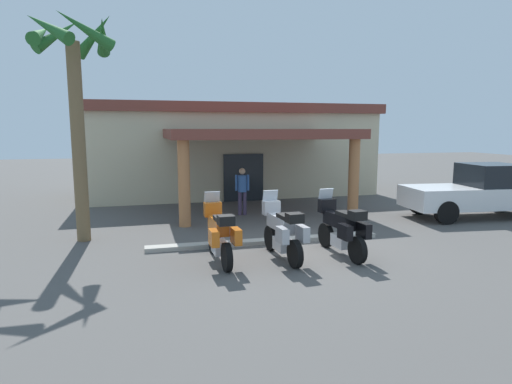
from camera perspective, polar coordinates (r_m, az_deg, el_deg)
ground_plane at (r=11.69m, az=7.19°, el=-7.51°), size 80.00×80.00×0.00m
motel_building at (r=21.35m, az=-3.24°, el=5.79°), size 13.93×10.43×4.36m
motorcycle_orange at (r=10.36m, az=-4.89°, el=-5.54°), size 0.72×2.21×1.61m
motorcycle_silver at (r=10.58m, az=3.57°, el=-5.23°), size 0.73×2.21×1.61m
motorcycle_black at (r=11.08m, az=11.34°, el=-4.76°), size 0.74×2.21×1.61m
pedestrian at (r=15.92m, az=-1.85°, el=0.57°), size 0.53×0.32×1.76m
pickup_truck_white at (r=17.46m, az=27.68°, el=0.01°), size 5.36×2.40×1.95m
palm_tree_roadside at (r=13.08m, az=-23.06°, el=13.91°), size 2.39×2.46×6.46m
curb_strip at (r=12.10m, az=1.37°, el=-6.59°), size 6.64×0.36×0.12m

